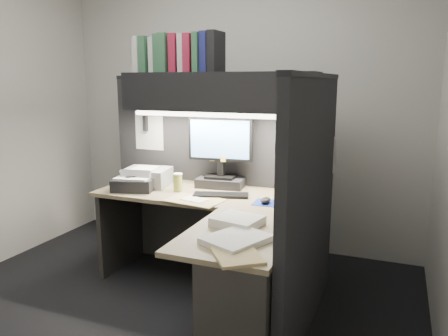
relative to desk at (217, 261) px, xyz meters
The scene contains 21 objects.
floor 0.61m from the desk, behind, with size 3.50×3.50×0.00m, color black.
wall_back 1.81m from the desk, 105.82° to the left, with size 3.50×0.04×2.70m, color #B8B6AF.
partition_back 1.07m from the desk, 113.00° to the left, with size 1.90×0.06×1.60m, color black.
partition_right 0.68m from the desk, 18.19° to the left, with size 0.06×1.50×1.60m, color black.
desk is the anchor object (origin of this frame).
overhead_shelf 1.33m from the desk, 111.79° to the left, with size 1.55×0.34×0.30m, color black.
task_light_tube 1.12m from the desk, 116.16° to the left, with size 0.04×0.04×1.32m, color white.
monitor 0.98m from the desk, 110.53° to the left, with size 0.53×0.27×0.57m.
keyboard 0.61m from the desk, 109.28° to the left, with size 0.41×0.14×0.02m, color black.
mousepad 0.58m from the desk, 65.34° to the left, with size 0.21×0.19×0.00m, color navy.
mouse 0.57m from the desk, 66.26° to the left, with size 0.07×0.11×0.04m, color black.
telephone 0.91m from the desk, 68.41° to the left, with size 0.22×0.23×0.09m, color beige.
coffee_cup 0.84m from the desk, 136.40° to the left, with size 0.07×0.07×0.13m, color #C6BC4F.
printer 1.13m from the desk, 145.48° to the left, with size 0.36×0.30×0.14m, color gray.
notebook_stack 1.05m from the desk, 153.84° to the left, with size 0.31×0.26×0.09m, color black.
open_folder 0.53m from the desk, 133.82° to the left, with size 0.41×0.26×0.01m, color tan.
paper_stack_a 0.36m from the desk, 24.38° to the right, with size 0.27×0.23×0.05m, color white.
paper_stack_b 0.53m from the desk, 52.72° to the right, with size 0.27×0.33×0.03m, color white.
manila_stack 0.69m from the desk, 57.86° to the right, with size 0.22×0.28×0.02m, color tan.
binder_row 1.68m from the desk, 130.10° to the left, with size 0.71×0.25×0.31m.
pinned_papers 0.83m from the desk, 90.40° to the left, with size 1.76×1.31×0.51m.
Camera 1 is at (1.45, -2.44, 1.58)m, focal length 35.00 mm.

